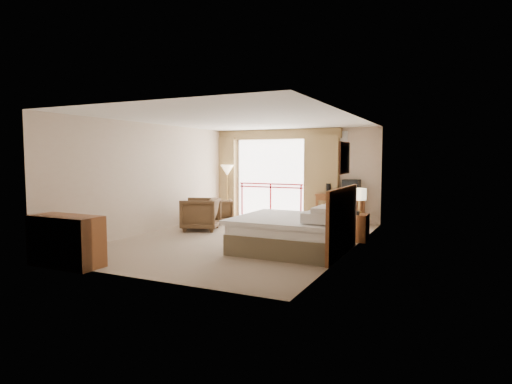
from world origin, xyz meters
The scene contains 29 objects.
floor centered at (0.00, 0.00, 0.00)m, with size 7.00×7.00×0.00m, color gray.
ceiling centered at (0.00, 0.00, 2.70)m, with size 7.00×7.00×0.00m, color white.
wall_back centered at (0.00, 3.50, 1.35)m, with size 5.00×5.00×0.00m, color #C4AA91.
wall_front centered at (0.00, -3.50, 1.35)m, with size 5.00×5.00×0.00m, color #C4AA91.
wall_left centered at (-2.50, 0.00, 1.35)m, with size 7.00×7.00×0.00m, color #C4AA91.
wall_right centered at (2.50, 0.00, 1.35)m, with size 7.00×7.00×0.00m, color #C4AA91.
balcony_door centered at (-0.80, 3.48, 1.20)m, with size 2.40×2.40×0.00m, color white.
balcony_railing centered at (-0.80, 3.46, 0.81)m, with size 2.09×0.03×1.02m.
curtain_left centered at (-2.45, 3.35, 1.25)m, with size 1.00×0.26×2.50m, color olive.
curtain_right centered at (0.85, 3.35, 1.25)m, with size 1.00×0.26×2.50m, color olive.
valance centered at (-0.80, 3.38, 2.55)m, with size 4.40×0.22×0.28m, color olive.
hvac_vent centered at (1.30, 3.47, 2.35)m, with size 0.50×0.04×0.50m, color silver.
bed centered at (1.50, -0.60, 0.38)m, with size 2.13×2.06×0.97m.
headboard centered at (2.46, -0.60, 0.65)m, with size 0.06×2.10×1.30m, color #662F13.
framed_art centered at (2.47, -0.60, 1.85)m, with size 0.04×0.72×0.60m.
nightstand centered at (2.43, 0.94, 0.30)m, with size 0.42×0.50×0.60m, color #662F13.
table_lamp centered at (2.43, 0.99, 1.03)m, with size 0.31×0.31×0.55m.
phone centered at (2.38, 0.79, 0.65)m, with size 0.19×0.15×0.09m, color black.
desk centered at (1.45, 3.24, 0.66)m, with size 1.29×0.63×0.85m.
tv centered at (1.75, 3.18, 1.05)m, with size 0.45×0.36×0.41m.
coffee_maker centered at (1.10, 3.19, 0.98)m, with size 0.13×0.13×0.29m, color black.
cup centered at (1.25, 3.14, 0.89)m, with size 0.07×0.07×0.10m, color white.
wastebasket centered at (0.90, 2.62, 0.16)m, with size 0.26×0.26×0.32m, color black.
armchair_far centered at (-1.71, 1.89, 0.00)m, with size 0.72×0.74×0.68m, color #4B341F.
armchair_near centered at (-1.53, 0.64, 0.00)m, with size 0.88×0.91×0.83m, color #4B341F.
side_table centered at (-1.96, 1.59, 0.37)m, with size 0.50×0.50×0.54m.
book centered at (-1.96, 1.59, 0.55)m, with size 0.16×0.22×0.02m, color white.
floor_lamp centered at (-2.15, 3.15, 1.40)m, with size 0.42×0.42×1.63m.
dresser centered at (-1.61, -3.45, 0.44)m, with size 1.31×0.56×0.87m.
Camera 1 is at (4.43, -8.55, 1.86)m, focal length 30.00 mm.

